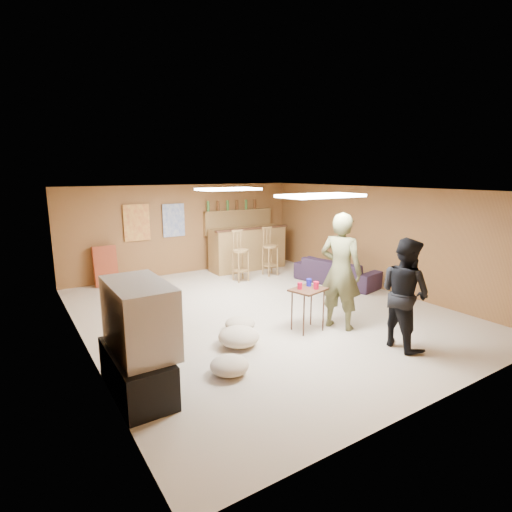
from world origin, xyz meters
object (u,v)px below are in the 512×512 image
sofa (337,271)px  tray_table (308,310)px  person_olive (341,271)px  person_black (405,293)px  bar_counter (248,248)px  tv_body (139,317)px

sofa → tray_table: tray_table is taller
sofa → person_olive: bearing=123.7°
sofa → tray_table: (-2.37, -1.79, 0.07)m
person_olive → tray_table: person_olive is taller
person_black → tray_table: 1.50m
person_olive → sofa: 2.78m
bar_counter → person_olive: (-0.86, -4.26, 0.39)m
person_olive → sofa: size_ratio=0.98×
person_black → tray_table: bearing=38.8°
bar_counter → person_olive: bearing=-101.4°
bar_counter → person_black: person_black is taller
person_olive → bar_counter: bearing=-35.9°
tv_body → sofa: bearing=22.8°
tv_body → sofa: size_ratio=0.57×
tv_body → sofa: tv_body is taller
tv_body → bar_counter: (4.15, 4.45, -0.35)m
tv_body → sofa: (5.14, 2.15, -0.62)m
bar_counter → sofa: (0.99, -2.30, -0.27)m
tray_table → person_black: bearing=-56.9°
bar_counter → person_black: size_ratio=1.25×
person_black → tray_table: size_ratio=2.31×
person_olive → person_black: bearing=170.0°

